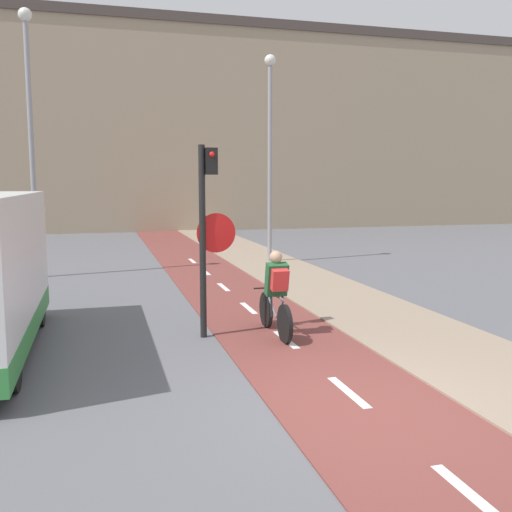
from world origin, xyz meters
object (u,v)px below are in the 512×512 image
at_px(street_lamp_far, 30,117).
at_px(cyclist_near, 276,296).
at_px(street_lamp_sidewalk, 270,137).
at_px(traffic_light_pole, 207,220).

bearing_deg(street_lamp_far, cyclist_near, -58.91).
bearing_deg(cyclist_near, street_lamp_far, 121.09).
bearing_deg(cyclist_near, street_lamp_sidewalk, 73.98).
distance_m(street_lamp_sidewalk, cyclist_near, 9.71).
relative_size(street_lamp_far, cyclist_near, 4.12).
bearing_deg(traffic_light_pole, street_lamp_sidewalk, 66.74).
xyz_separation_m(traffic_light_pole, street_lamp_far, (-3.47, 7.38, 2.37)).
relative_size(traffic_light_pole, cyclist_near, 1.86).
height_order(traffic_light_pole, cyclist_near, traffic_light_pole).
height_order(street_lamp_far, cyclist_near, street_lamp_far).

